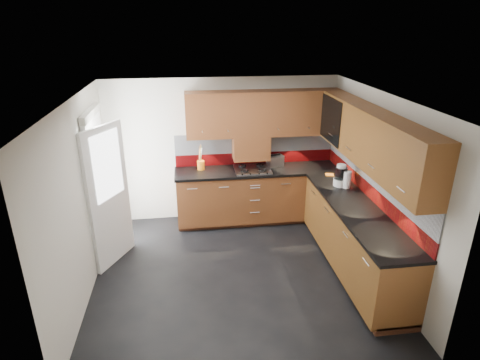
{
  "coord_description": "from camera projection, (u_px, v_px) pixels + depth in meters",
  "views": [
    {
      "loc": [
        -0.58,
        -4.61,
        3.26
      ],
      "look_at": [
        0.13,
        0.65,
        1.11
      ],
      "focal_mm": 30.0,
      "sensor_mm": 36.0,
      "label": 1
    }
  ],
  "objects": [
    {
      "name": "orange_cloth",
      "position": [
        330.0,
        175.0,
        6.37
      ],
      "size": [
        0.15,
        0.14,
        0.01
      ],
      "primitive_type": "cube",
      "rotation": [
        0.0,
        0.0,
        -0.22
      ],
      "color": "orange",
      "rests_on": "countertop"
    },
    {
      "name": "paper_towel",
      "position": [
        347.0,
        179.0,
        5.86
      ],
      "size": [
        0.15,
        0.15,
        0.25
      ],
      "primitive_type": "cylinder",
      "rotation": [
        0.0,
        0.0,
        0.25
      ],
      "color": "white",
      "rests_on": "countertop"
    },
    {
      "name": "countertop",
      "position": [
        301.0,
        187.0,
        5.96
      ],
      "size": [
        2.72,
        3.22,
        0.04
      ],
      "color": "black",
      "rests_on": "base_cabinets"
    },
    {
      "name": "room",
      "position": [
        236.0,
        171.0,
        4.96
      ],
      "size": [
        4.0,
        3.8,
        2.64
      ],
      "color": "black"
    },
    {
      "name": "base_cabinets",
      "position": [
        300.0,
        216.0,
        6.15
      ],
      "size": [
        2.7,
        3.2,
        0.95
      ],
      "color": "#5D3014",
      "rests_on": "room"
    },
    {
      "name": "food_processor",
      "position": [
        341.0,
        176.0,
        5.92
      ],
      "size": [
        0.2,
        0.2,
        0.33
      ],
      "color": "white",
      "rests_on": "countertop"
    },
    {
      "name": "back_door",
      "position": [
        104.0,
        189.0,
        5.61
      ],
      "size": [
        0.42,
        1.19,
        2.04
      ],
      "color": "white",
      "rests_on": "room"
    },
    {
      "name": "utensil_pot",
      "position": [
        201.0,
        164.0,
        6.57
      ],
      "size": [
        0.12,
        0.12,
        0.43
      ],
      "color": "orange",
      "rests_on": "countertop"
    },
    {
      "name": "upper_cabinets",
      "position": [
        315.0,
        125.0,
        5.71
      ],
      "size": [
        2.5,
        3.2,
        0.72
      ],
      "color": "#5D3014",
      "rests_on": "room"
    },
    {
      "name": "backsplash",
      "position": [
        312.0,
        163.0,
        6.08
      ],
      "size": [
        2.7,
        3.2,
        0.54
      ],
      "color": "maroon",
      "rests_on": "countertop"
    },
    {
      "name": "extractor_hood",
      "position": [
        251.0,
        147.0,
        6.6
      ],
      "size": [
        0.6,
        0.33,
        0.4
      ],
      "primitive_type": "cube",
      "color": "#5D3014",
      "rests_on": "room"
    },
    {
      "name": "gas_hob",
      "position": [
        252.0,
        169.0,
        6.57
      ],
      "size": [
        0.58,
        0.51,
        0.05
      ],
      "color": "silver",
      "rests_on": "countertop"
    },
    {
      "name": "glass_cabinet",
      "position": [
        340.0,
        118.0,
        6.02
      ],
      "size": [
        0.32,
        0.8,
        0.66
      ],
      "color": "black",
      "rests_on": "room"
    },
    {
      "name": "toaster",
      "position": [
        275.0,
        161.0,
        6.73
      ],
      "size": [
        0.3,
        0.23,
        0.19
      ],
      "color": "silver",
      "rests_on": "countertop"
    }
  ]
}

